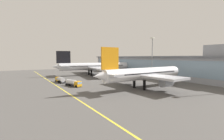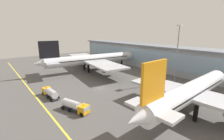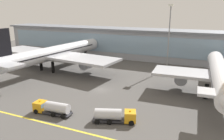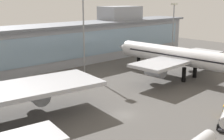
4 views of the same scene
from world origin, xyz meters
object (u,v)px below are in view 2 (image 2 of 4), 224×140
object	(u,v)px
baggage_tug_near	(50,92)
fuel_tanker_truck	(76,106)
airliner_near_left	(92,60)
apron_light_mast_west	(178,46)
airliner_near_right	(190,92)

from	to	relation	value
baggage_tug_near	fuel_tanker_truck	bearing A→B (deg)	-174.79
fuel_tanker_truck	baggage_tug_near	xyz separation A→B (m)	(-14.88, -2.33, 0.00)
airliner_near_left	apron_light_mast_west	xyz separation A→B (m)	(40.17, 17.72, 9.61)
airliner_near_left	airliner_near_right	xyz separation A→B (m)	(57.71, -4.36, -0.19)
airliner_near_left	baggage_tug_near	distance (m)	38.65
baggage_tug_near	airliner_near_left	bearing A→B (deg)	-56.85
airliner_near_left	airliner_near_right	world-z (taller)	airliner_near_left
airliner_near_right	apron_light_mast_west	xyz separation A→B (m)	(-17.54, 22.08, 9.81)
baggage_tug_near	apron_light_mast_west	bearing A→B (deg)	-113.23
airliner_near_right	airliner_near_left	bearing A→B (deg)	82.93
airliner_near_left	baggage_tug_near	bearing A→B (deg)	-135.92
fuel_tanker_truck	baggage_tug_near	bearing A→B (deg)	169.12
fuel_tanker_truck	apron_light_mast_west	bearing A→B (deg)	67.37
airliner_near_right	baggage_tug_near	xyz separation A→B (m)	(-34.70, -26.33, -4.57)
fuel_tanker_truck	airliner_near_right	bearing A→B (deg)	30.65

